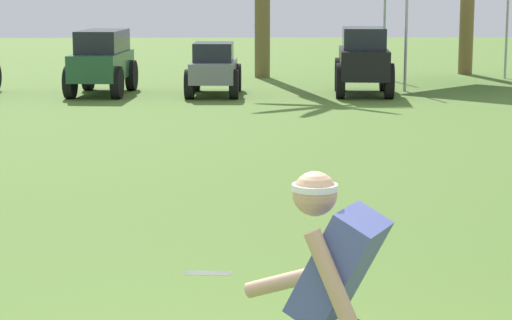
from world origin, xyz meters
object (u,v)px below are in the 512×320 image
Objects in this scene: frisbee_thrower at (340,302)px; frisbee_in_flight at (208,273)px; parked_car_slot_c at (214,68)px; parked_car_slot_b at (102,60)px; parked_car_slot_d at (363,59)px.

frisbee_thrower is 5.01× the size of frisbee_in_flight.
frisbee_thrower reaches higher than parked_car_slot_c.
parked_car_slot_b is (-2.55, 16.09, -0.05)m from frisbee_in_flight.
parked_car_slot_d reaches higher than frisbee_in_flight.
parked_car_slot_b reaches higher than parked_car_slot_c.
parked_car_slot_d reaches higher than parked_car_slot_c.
parked_car_slot_d is (3.14, 0.03, 0.18)m from parked_car_slot_c.
frisbee_in_flight is 0.11× the size of parked_car_slot_b.
parked_car_slot_d reaches higher than parked_car_slot_b.
parked_car_slot_c is (2.36, -0.26, -0.16)m from parked_car_slot_b.
parked_car_slot_d is at bearing -2.46° from parked_car_slot_b.
frisbee_thrower reaches higher than parked_car_slot_b.
parked_car_slot_b is at bearing 100.82° from frisbee_thrower.
parked_car_slot_c is at bearing 90.70° from frisbee_in_flight.
frisbee_in_flight is at bearing -81.00° from parked_car_slot_b.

